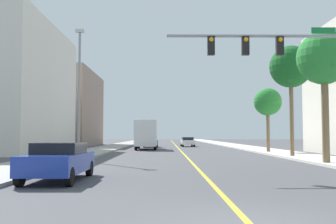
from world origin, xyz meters
name	(u,v)px	position (x,y,z in m)	size (l,w,h in m)	color
ground	(178,148)	(0.00, 42.00, 0.00)	(192.00, 192.00, 0.00)	#47474C
sidewalk_left	(109,148)	(-8.77, 42.00, 0.07)	(3.83, 168.00, 0.15)	#9E9B93
sidewalk_right	(247,147)	(8.77, 42.00, 0.07)	(3.83, 168.00, 0.15)	beige
lane_marking_center	(178,148)	(0.00, 42.00, 0.00)	(0.16, 144.00, 0.01)	yellow
building_left_far	(50,109)	(-19.43, 52.27, 5.66)	(13.57, 17.21, 11.33)	gray
traffic_signal_mast	(298,63)	(4.31, 9.63, 4.92)	(8.91, 0.36, 6.38)	gray
street_lamp	(79,87)	(-7.35, 18.09, 4.88)	(0.56, 0.28, 8.61)	gray
palm_near	(324,59)	(7.46, 14.40, 6.01)	(3.07, 3.07, 7.50)	brown
palm_mid	(291,68)	(7.81, 21.34, 6.76)	(3.16, 3.16, 8.27)	brown
palm_far	(268,103)	(7.88, 28.29, 4.70)	(2.56, 2.56, 5.90)	brown
car_white	(188,142)	(1.52, 48.05, 0.71)	(1.95, 3.99, 1.35)	white
car_gray	(150,141)	(-3.70, 45.65, 0.79)	(2.14, 4.47, 1.52)	slate
car_blue	(59,160)	(-5.60, 7.11, 0.75)	(1.87, 4.44, 1.42)	#1E389E
delivery_truck	(146,134)	(-3.86, 37.19, 1.73)	(2.48, 7.48, 3.29)	#194799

